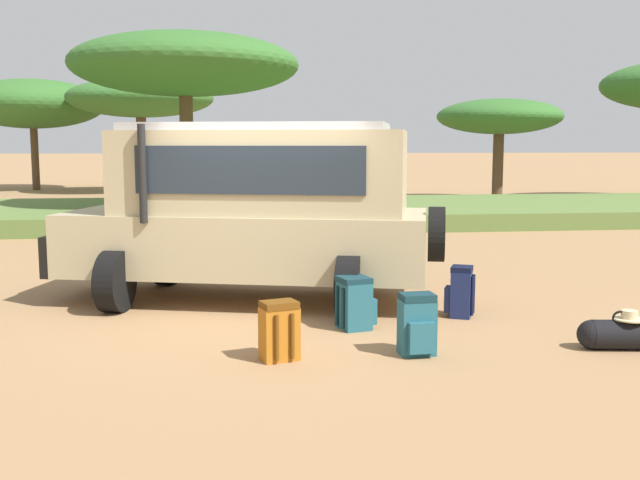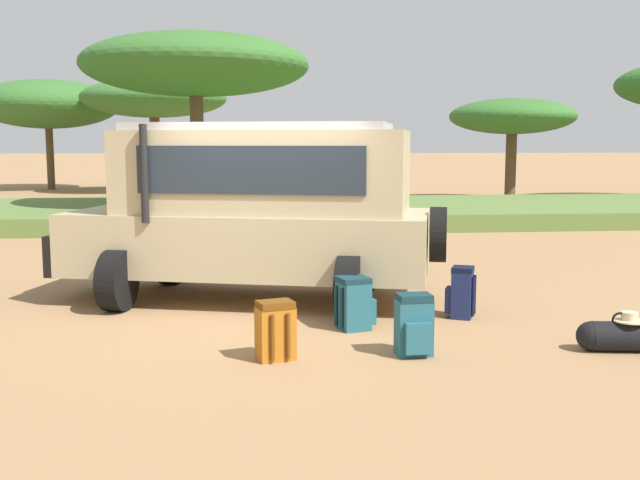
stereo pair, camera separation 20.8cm
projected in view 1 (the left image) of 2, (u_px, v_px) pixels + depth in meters
ground_plane at (260, 313)px, 9.66m from camera, size 320.00×320.00×0.00m
grass_bank at (240, 213)px, 21.11m from camera, size 120.00×7.00×0.44m
safari_vehicle at (254, 208)px, 10.27m from camera, size 5.47×3.53×2.44m
backpack_beside_front_wheel at (355, 303)px, 8.80m from camera, size 0.49×0.45×0.62m
backpack_cluster_center at (279, 331)px, 7.52m from camera, size 0.42×0.41×0.60m
backpack_near_rear_wheel at (460, 292)px, 9.39m from camera, size 0.41×0.38×0.65m
backpack_outermost at (417, 325)px, 7.69m from camera, size 0.37×0.38×0.64m
duffel_bag_low_black_case at (619, 334)px, 7.92m from camera, size 0.88×0.40×0.42m
acacia_tree_far_left at (32, 104)px, 34.63m from camera, size 6.58×6.28×5.12m
acacia_tree_left_mid at (140, 99)px, 32.48m from camera, size 6.33×5.67×4.96m
acacia_tree_centre_back at (185, 66)px, 20.75m from camera, size 6.33×6.77×5.17m
acacia_tree_right_mid at (499, 117)px, 28.36m from camera, size 4.73×4.70×3.85m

